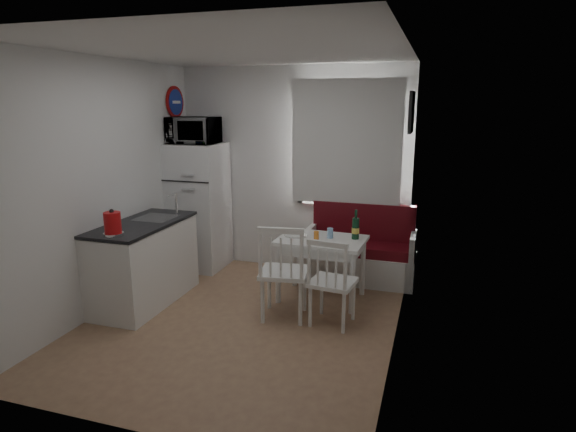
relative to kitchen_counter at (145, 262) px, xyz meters
name	(u,v)px	position (x,y,z in m)	size (l,w,h in m)	color
floor	(242,321)	(1.20, -0.16, -0.46)	(3.00, 3.50, 0.02)	#966B50
ceiling	(235,50)	(1.20, -0.16, 2.14)	(3.00, 3.50, 0.02)	white
wall_back	(293,170)	(1.20, 1.59, 0.84)	(3.00, 0.02, 2.60)	white
wall_front	(125,246)	(1.20, -1.91, 0.84)	(3.00, 0.02, 2.60)	white
wall_left	(105,186)	(-0.30, -0.16, 0.84)	(0.02, 3.50, 2.60)	white
wall_right	(401,205)	(2.70, -0.16, 0.84)	(0.02, 3.50, 2.60)	white
window	(347,146)	(1.90, 1.56, 1.17)	(1.22, 0.06, 1.47)	white
curtain	(346,143)	(1.90, 1.49, 1.22)	(1.35, 0.02, 1.50)	white
kitchen_counter	(145,262)	(0.00, 0.00, 0.00)	(0.62, 1.32, 1.16)	white
wall_sign	(176,102)	(-0.27, 1.29, 1.69)	(0.40, 0.40, 0.03)	#1A319C
picture_frame	(411,112)	(2.67, 0.94, 1.59)	(0.04, 0.52, 0.42)	black
bench	(360,256)	(2.14, 1.35, -0.14)	(1.32, 0.51, 0.94)	white
dining_table	(322,245)	(1.82, 0.65, 0.17)	(0.96, 0.70, 0.70)	white
chair_left	(281,263)	(1.57, -0.02, 0.16)	(0.53, 0.51, 0.53)	white
chair_right	(331,274)	(2.07, -0.01, 0.10)	(0.47, 0.45, 0.48)	white
fridge	(199,206)	(0.02, 1.24, 0.36)	(0.66, 0.66, 1.64)	white
microwave	(193,130)	(0.02, 1.19, 1.35)	(0.60, 0.41, 0.33)	white
kettle	(113,223)	(0.05, -0.54, 0.57)	(0.19, 0.19, 0.25)	red
wine_bottle	(356,224)	(2.17, 0.75, 0.41)	(0.08, 0.08, 0.32)	#123A21
drinking_glass_orange	(316,235)	(1.77, 0.60, 0.29)	(0.06, 0.06, 0.09)	orange
drinking_glass_blue	(330,233)	(1.90, 0.70, 0.30)	(0.07, 0.07, 0.11)	#8CBCEF
plate	(296,235)	(1.52, 0.67, 0.25)	(0.26, 0.26, 0.02)	white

